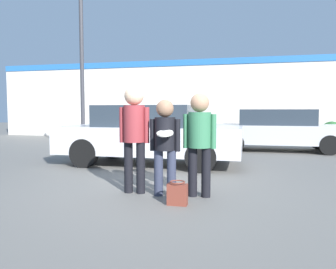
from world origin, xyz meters
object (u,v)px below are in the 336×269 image
Objects in this scene: person_left at (134,128)px; person_middle_with_frisbee at (165,140)px; person_right at (200,135)px; street_lamp at (88,37)px; parked_car_near at (149,134)px; shrub at (332,132)px; parked_car_far at (278,130)px; handbag at (177,194)px.

person_left is 1.15× the size of person_middle_with_frisbee.
street_lamp reaches higher than person_right.
shrub is (6.14, 7.58, -0.32)m from parked_car_near.
parked_car_far is 0.81× the size of street_lamp.
parked_car_near is 5.21m from parked_car_far.
parked_car_near is at bearing 120.57° from person_right.
person_middle_with_frisbee is at bearing -68.69° from parked_car_near.
parked_car_near is at bearing 113.08° from handbag.
parked_car_far reaches higher than shrub.
person_middle_with_frisbee is (0.56, -0.08, -0.18)m from person_left.
shrub is at bearing 38.83° from street_lamp.
parked_car_far is (3.54, 3.82, -0.06)m from parked_car_near.
person_left is 0.59m from person_middle_with_frisbee.
person_middle_with_frisbee is 0.34× the size of parked_car_near.
parked_car_near is 3.66m from street_lamp.
person_left reaches higher than person_right.
parked_car_far is 5.08× the size of shrub.
street_lamp is at bearing -141.17° from shrub.
person_left is 1.08× the size of person_right.
person_middle_with_frisbee is 0.27× the size of street_lamp.
person_left is at bearing -179.24° from person_right.
person_left is 1.12m from person_right.
person_right is 0.36× the size of parked_car_far.
shrub is (4.96, 10.62, -0.46)m from person_middle_with_frisbee.
shrub is 2.60× the size of handbag.
person_left is 3.04m from parked_car_near.
person_right is (0.56, 0.09, 0.08)m from person_middle_with_frisbee.
parked_car_near reaches higher than shrub.
shrub reaches higher than handbag.
person_right is 1.04m from handbag.
person_middle_with_frisbee is at bearing 123.41° from handbag.
handbag is at bearing -105.58° from parked_car_far.
person_left is 1.39m from handbag.
parked_car_near is 3.86m from handbag.
person_middle_with_frisbee is 0.33× the size of parked_car_far.
parked_car_near is at bearing -22.17° from street_lamp.
person_right is at bearing 0.76° from person_left.
handbag is (3.67, -4.39, -3.42)m from street_lamp.
person_left is 11.91m from shrub.
person_middle_with_frisbee is 5.81m from street_lamp.
parked_car_far is at bearing 71.08° from person_middle_with_frisbee.
street_lamp reaches higher than shrub.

